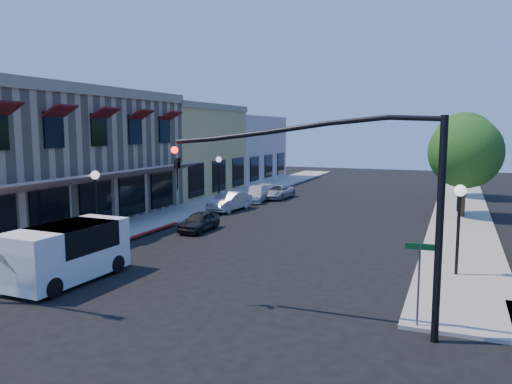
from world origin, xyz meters
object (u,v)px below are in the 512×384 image
at_px(street_name_sign, 419,271).
at_px(lamppost_right_near, 459,207).
at_px(parked_car_a, 199,221).
at_px(parked_car_b, 230,201).
at_px(white_van, 65,250).
at_px(parked_car_d, 277,192).
at_px(street_tree_a, 465,152).
at_px(lamppost_right_far, 459,173).
at_px(street_tree_b, 464,143).
at_px(parked_car_c, 255,194).
at_px(lamppost_left_near, 96,187).
at_px(lamppost_left_far, 219,167).
at_px(signal_mast_arm, 358,186).

xyz_separation_m(street_name_sign, lamppost_right_near, (1.00, 5.80, 1.04)).
xyz_separation_m(parked_car_a, parked_car_b, (-1.40, 7.00, 0.11)).
relative_size(white_van, parked_car_d, 1.21).
relative_size(street_tree_a, lamppost_right_far, 1.82).
height_order(street_tree_b, parked_car_c, street_tree_b).
bearing_deg(lamppost_left_near, street_name_sign, -19.93).
distance_m(lamppost_left_far, parked_car_a, 10.89).
bearing_deg(white_van, parked_car_b, 94.28).
bearing_deg(lamppost_right_near, lamppost_left_near, 180.00).
bearing_deg(street_tree_b, parked_car_d, -156.76).
bearing_deg(parked_car_c, parked_car_a, -88.94).
bearing_deg(parked_car_a, street_tree_b, 55.31).
bearing_deg(street_tree_a, parked_car_c, 173.23).
bearing_deg(parked_car_d, lamppost_right_near, -49.36).
xyz_separation_m(lamppost_left_far, parked_car_c, (2.30, 1.78, -2.12)).
height_order(street_tree_a, lamppost_left_near, street_tree_a).
xyz_separation_m(lamppost_left_far, lamppost_right_near, (17.00, -14.00, 0.00)).
bearing_deg(street_tree_a, street_name_sign, -93.76).
relative_size(street_tree_b, street_name_sign, 2.81).
xyz_separation_m(lamppost_left_near, white_van, (3.58, -6.05, -1.51)).
bearing_deg(lamppost_right_near, parked_car_b, 143.19).
xyz_separation_m(lamppost_right_far, parked_car_b, (-14.70, -5.00, -2.08)).
bearing_deg(parked_car_d, parked_car_c, -111.41).
height_order(parked_car_a, parked_car_d, parked_car_d).
height_order(street_tree_b, parked_car_b, street_tree_b).
bearing_deg(street_tree_a, lamppost_left_far, 180.00).
bearing_deg(lamppost_left_near, parked_car_b, 78.19).
bearing_deg(lamppost_right_far, signal_mast_arm, -96.70).
xyz_separation_m(parked_car_c, parked_car_d, (1.03, 2.22, -0.07)).
bearing_deg(street_name_sign, street_tree_b, 87.50).
distance_m(street_tree_b, lamppost_left_far, 20.06).
bearing_deg(lamppost_right_far, parked_car_b, -161.21).
bearing_deg(lamppost_right_near, lamppost_right_far, 90.00).
bearing_deg(lamppost_left_far, parked_car_d, 50.25).
bearing_deg(parked_car_d, signal_mast_arm, -62.35).
xyz_separation_m(street_tree_a, lamppost_right_near, (-0.30, -14.00, -1.46)).
distance_m(lamppost_left_far, parked_car_d, 5.64).
bearing_deg(lamppost_right_far, parked_car_c, -179.14).
relative_size(street_tree_a, signal_mast_arm, 0.81).
xyz_separation_m(street_tree_b, parked_car_d, (-13.97, -6.00, -3.99)).
bearing_deg(street_tree_a, parked_car_b, -168.69).
bearing_deg(lamppost_left_near, parked_car_c, 81.71).
bearing_deg(parked_car_d, lamppost_left_far, -126.33).
height_order(lamppost_left_far, parked_car_c, lamppost_left_far).
xyz_separation_m(lamppost_left_near, parked_car_b, (2.30, 11.00, -2.08)).
distance_m(lamppost_left_far, lamppost_right_near, 22.02).
bearing_deg(white_van, lamppost_right_far, 58.67).
relative_size(lamppost_right_near, parked_car_b, 0.90).
bearing_deg(parked_car_b, street_tree_b, 48.00).
bearing_deg(signal_mast_arm, white_van, 177.59).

